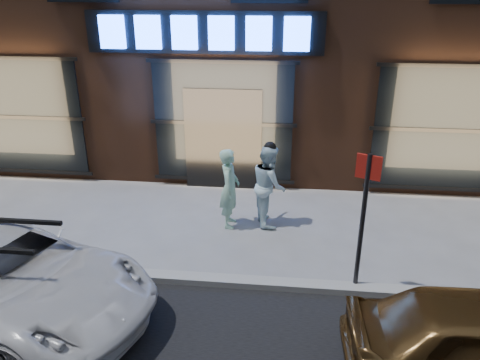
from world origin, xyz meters
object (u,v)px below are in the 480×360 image
object	(u,v)px
man_bowtie	(230,188)
sign_post	(364,211)
white_suv	(4,275)
man_cap	(269,185)

from	to	relation	value
man_bowtie	sign_post	distance (m)	3.07
sign_post	white_suv	bearing A→B (deg)	-144.31
man_bowtie	man_cap	xyz separation A→B (m)	(0.78, 0.20, 0.02)
sign_post	man_cap	bearing A→B (deg)	149.04
man_bowtie	white_suv	xyz separation A→B (m)	(-2.95, -3.07, -0.17)
man_bowtie	white_suv	distance (m)	4.26
man_cap	sign_post	bearing A→B (deg)	-158.17
man_cap	sign_post	size ratio (longest dim) A/B	0.72
white_suv	sign_post	xyz separation A→B (m)	(5.25, 1.13, 0.77)
man_bowtie	white_suv	world-z (taller)	man_bowtie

